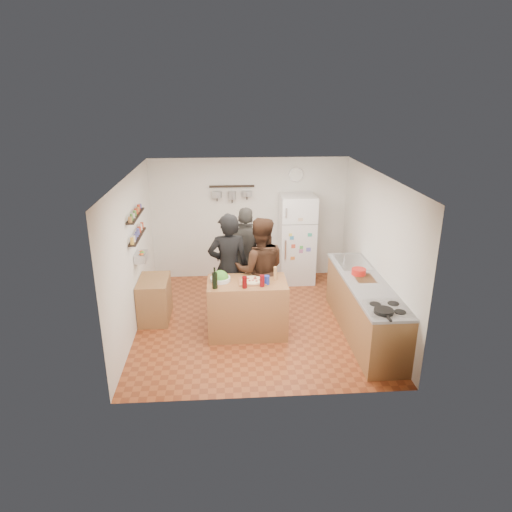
{
  "coord_description": "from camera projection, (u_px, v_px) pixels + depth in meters",
  "views": [
    {
      "loc": [
        -0.5,
        -7.01,
        3.72
      ],
      "look_at": [
        0.0,
        0.1,
        1.15
      ],
      "focal_mm": 32.0,
      "sensor_mm": 36.0,
      "label": 1
    }
  ],
  "objects": [
    {
      "name": "spice_shelf_upper",
      "position": [
        136.0,
        216.0,
        7.3
      ],
      "size": [
        0.12,
        1.0,
        0.02
      ],
      "primitive_type": "cube",
      "color": "black",
      "rests_on": "left_wall"
    },
    {
      "name": "wine_bottle",
      "position": [
        215.0,
        281.0,
        6.88
      ],
      "size": [
        0.08,
        0.08,
        0.25
      ],
      "primitive_type": "cylinder",
      "color": "black",
      "rests_on": "prep_island"
    },
    {
      "name": "person_center",
      "position": [
        260.0,
        270.0,
        7.62
      ],
      "size": [
        0.9,
        0.71,
        1.82
      ],
      "primitive_type": "imported",
      "rotation": [
        0.0,
        0.0,
        3.12
      ],
      "color": "black",
      "rests_on": "floor"
    },
    {
      "name": "counter_run",
      "position": [
        364.0,
        308.0,
        7.31
      ],
      "size": [
        0.63,
        2.63,
        0.9
      ],
      "primitive_type": "cube",
      "color": "#9E7042",
      "rests_on": "floor"
    },
    {
      "name": "skillet",
      "position": [
        384.0,
        311.0,
        6.12
      ],
      "size": [
        0.26,
        0.26,
        0.05
      ],
      "primitive_type": "cylinder",
      "color": "black",
      "rests_on": "stove_top"
    },
    {
      "name": "wine_glass_far",
      "position": [
        262.0,
        281.0,
        6.96
      ],
      "size": [
        0.07,
        0.07,
        0.18
      ],
      "primitive_type": "cylinder",
      "color": "#63080E",
      "rests_on": "prep_island"
    },
    {
      "name": "pepper_mill",
      "position": [
        275.0,
        274.0,
        7.21
      ],
      "size": [
        0.06,
        0.06,
        0.18
      ],
      "primitive_type": "cylinder",
      "color": "#A97847",
      "rests_on": "prep_island"
    },
    {
      "name": "produce_basket",
      "position": [
        141.0,
        257.0,
        7.54
      ],
      "size": [
        0.18,
        0.35,
        0.14
      ],
      "primitive_type": "cube",
      "color": "silver",
      "rests_on": "left_wall"
    },
    {
      "name": "red_bowl",
      "position": [
        359.0,
        272.0,
        7.4
      ],
      "size": [
        0.23,
        0.23,
        0.1
      ],
      "primitive_type": "cylinder",
      "color": "red",
      "rests_on": "counter_run"
    },
    {
      "name": "salt_canister",
      "position": [
        267.0,
        280.0,
        7.05
      ],
      "size": [
        0.09,
        0.09,
        0.14
      ],
      "primitive_type": "cylinder",
      "color": "navy",
      "rests_on": "prep_island"
    },
    {
      "name": "fridge",
      "position": [
        297.0,
        239.0,
        9.27
      ],
      "size": [
        0.7,
        0.68,
        1.8
      ],
      "primitive_type": "cube",
      "color": "white",
      "rests_on": "floor"
    },
    {
      "name": "salad_bowl",
      "position": [
        220.0,
        279.0,
        7.17
      ],
      "size": [
        0.32,
        0.32,
        0.06
      ],
      "primitive_type": "cylinder",
      "color": "silver",
      "rests_on": "prep_island"
    },
    {
      "name": "sink",
      "position": [
        352.0,
        262.0,
        7.95
      ],
      "size": [
        0.5,
        0.8,
        0.03
      ],
      "primitive_type": "cube",
      "color": "silver",
      "rests_on": "counter_run"
    },
    {
      "name": "person_back",
      "position": [
        247.0,
        258.0,
        8.14
      ],
      "size": [
        1.14,
        0.62,
        1.84
      ],
      "primitive_type": "imported",
      "rotation": [
        0.0,
        0.0,
        2.98
      ],
      "color": "#2F2D2A",
      "rests_on": "floor"
    },
    {
      "name": "prep_island",
      "position": [
        247.0,
        308.0,
        7.32
      ],
      "size": [
        1.25,
        0.72,
        0.91
      ],
      "primitive_type": "cube",
      "color": "#945B36",
      "rests_on": "floor"
    },
    {
      "name": "pot_rack",
      "position": [
        232.0,
        186.0,
        9.06
      ],
      "size": [
        0.9,
        0.04,
        0.04
      ],
      "primitive_type": "cube",
      "color": "black",
      "rests_on": "back_wall"
    },
    {
      "name": "spice_shelf_lower",
      "position": [
        137.0,
        237.0,
        7.42
      ],
      "size": [
        0.12,
        1.0,
        0.02
      ],
      "primitive_type": "cube",
      "color": "black",
      "rests_on": "left_wall"
    },
    {
      "name": "side_table",
      "position": [
        155.0,
        299.0,
        7.83
      ],
      "size": [
        0.5,
        0.8,
        0.73
      ],
      "primitive_type": "cube",
      "color": "olive",
      "rests_on": "floor"
    },
    {
      "name": "wall_clock",
      "position": [
        296.0,
        175.0,
        9.15
      ],
      "size": [
        0.3,
        0.03,
        0.3
      ],
      "primitive_type": "cylinder",
      "rotation": [
        1.57,
        0.0,
        0.0
      ],
      "color": "silver",
      "rests_on": "back_wall"
    },
    {
      "name": "cutting_board",
      "position": [
        364.0,
        279.0,
        7.27
      ],
      "size": [
        0.3,
        0.4,
        0.02
      ],
      "primitive_type": "cube",
      "color": "#915C34",
      "rests_on": "counter_run"
    },
    {
      "name": "wine_glass_near",
      "position": [
        245.0,
        282.0,
        6.9
      ],
      "size": [
        0.07,
        0.07,
        0.18
      ],
      "primitive_type": "cylinder",
      "color": "#530709",
      "rests_on": "prep_island"
    },
    {
      "name": "stove_top",
      "position": [
        387.0,
        309.0,
        6.26
      ],
      "size": [
        0.6,
        0.62,
        0.02
      ],
      "primitive_type": "cube",
      "color": "white",
      "rests_on": "counter_run"
    },
    {
      "name": "pizza",
      "position": [
        252.0,
        280.0,
        7.14
      ],
      "size": [
        0.34,
        0.34,
        0.02
      ],
      "primitive_type": "cylinder",
      "color": "#D2BB8A",
      "rests_on": "pizza_board"
    },
    {
      "name": "person_left",
      "position": [
        229.0,
        268.0,
        7.63
      ],
      "size": [
        0.71,
        0.49,
        1.89
      ],
      "primitive_type": "imported",
      "rotation": [
        0.0,
        0.0,
        3.2
      ],
      "color": "black",
      "rests_on": "floor"
    },
    {
      "name": "room_shell",
      "position": [
        255.0,
        245.0,
        7.81
      ],
      "size": [
        4.2,
        4.2,
        4.2
      ],
      "color": "brown",
      "rests_on": "ground"
    },
    {
      "name": "pizza_board",
      "position": [
        252.0,
        281.0,
        7.15
      ],
      "size": [
        0.42,
        0.34,
        0.02
      ],
      "primitive_type": "cube",
      "color": "brown",
      "rests_on": "prep_island"
    }
  ]
}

